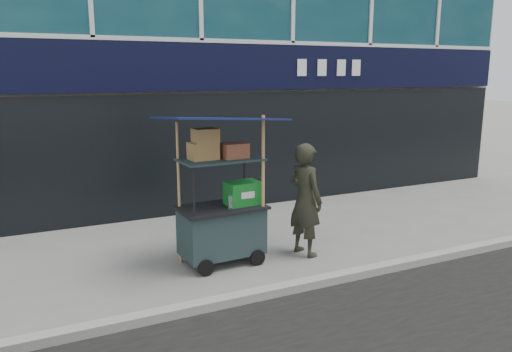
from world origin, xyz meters
TOP-DOWN VIEW (x-y plane):
  - ground at (0.00, 0.00)m, footprint 80.00×80.00m
  - curb at (0.00, -0.20)m, footprint 80.00×0.18m
  - vendor_cart at (-0.70, 1.14)m, footprint 1.73×1.26m
  - vendor_man at (0.59, 0.92)m, footprint 0.56×0.72m

SIDE VIEW (x-z plane):
  - ground at x=0.00m, z-range 0.00..0.00m
  - curb at x=0.00m, z-range 0.00..0.12m
  - vendor_cart at x=-0.70m, z-range -0.34..1.92m
  - vendor_man at x=0.59m, z-range 0.00..1.76m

